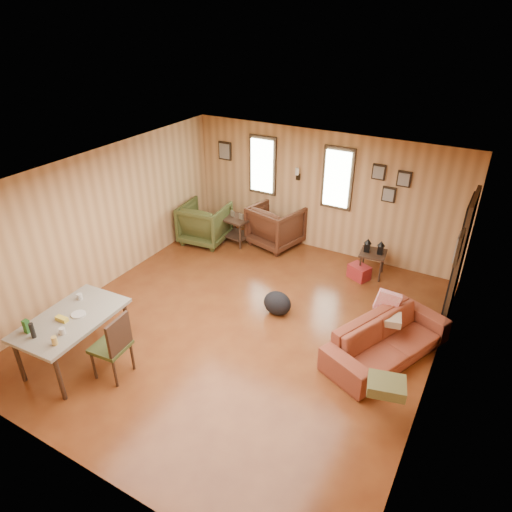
{
  "coord_description": "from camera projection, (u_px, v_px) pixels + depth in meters",
  "views": [
    {
      "loc": [
        2.99,
        -4.88,
        4.42
      ],
      "look_at": [
        0.0,
        0.4,
        1.05
      ],
      "focal_mm": 32.0,
      "sensor_mm": 36.0,
      "label": 1
    }
  ],
  "objects": [
    {
      "name": "room",
      "position": [
        262.0,
        253.0,
        6.69
      ],
      "size": [
        5.54,
        6.04,
        2.44
      ],
      "color": "brown",
      "rests_on": "ground"
    },
    {
      "name": "sofa",
      "position": [
        388.0,
        334.0,
        6.34
      ],
      "size": [
        1.3,
        2.03,
        0.77
      ],
      "primitive_type": "imported",
      "rotation": [
        0.0,
        0.0,
        1.17
      ],
      "color": "brown",
      "rests_on": "ground"
    },
    {
      "name": "recliner_brown",
      "position": [
        276.0,
        224.0,
        9.32
      ],
      "size": [
        1.1,
        1.06,
        0.95
      ],
      "primitive_type": "imported",
      "rotation": [
        0.0,
        0.0,
        2.9
      ],
      "color": "#432214",
      "rests_on": "ground"
    },
    {
      "name": "recliner_green",
      "position": [
        205.0,
        221.0,
        9.46
      ],
      "size": [
        0.99,
        0.94,
        0.92
      ],
      "primitive_type": "imported",
      "rotation": [
        0.0,
        0.0,
        -3.02
      ],
      "color": "#3B411D",
      "rests_on": "ground"
    },
    {
      "name": "end_table",
      "position": [
        237.0,
        226.0,
        9.43
      ],
      "size": [
        0.6,
        0.56,
        0.69
      ],
      "rotation": [
        0.0,
        0.0,
        -0.13
      ],
      "color": "#372318",
      "rests_on": "ground"
    },
    {
      "name": "side_table",
      "position": [
        373.0,
        251.0,
        8.23
      ],
      "size": [
        0.51,
        0.51,
        0.73
      ],
      "rotation": [
        0.0,
        0.0,
        0.13
      ],
      "color": "#372318",
      "rests_on": "ground"
    },
    {
      "name": "cooler",
      "position": [
        359.0,
        272.0,
        8.31
      ],
      "size": [
        0.44,
        0.39,
        0.26
      ],
      "rotation": [
        0.0,
        0.0,
        -0.42
      ],
      "color": "maroon",
      "rests_on": "ground"
    },
    {
      "name": "backpack",
      "position": [
        277.0,
        303.0,
        7.32
      ],
      "size": [
        0.56,
        0.5,
        0.4
      ],
      "rotation": [
        0.0,
        0.0,
        0.41
      ],
      "color": "black",
      "rests_on": "ground"
    },
    {
      "name": "sofa_pillows",
      "position": [
        387.0,
        344.0,
        5.97
      ],
      "size": [
        0.9,
        1.9,
        0.39
      ],
      "rotation": [
        0.0,
        0.0,
        0.26
      ],
      "color": "#4F4F2C",
      "rests_on": "sofa"
    },
    {
      "name": "dining_table",
      "position": [
        71.0,
        322.0,
        6.11
      ],
      "size": [
        0.94,
        1.49,
        0.95
      ],
      "rotation": [
        0.0,
        0.0,
        0.05
      ],
      "color": "gray",
      "rests_on": "ground"
    },
    {
      "name": "dining_chair",
      "position": [
        114.0,
        344.0,
        5.92
      ],
      "size": [
        0.47,
        0.47,
        0.97
      ],
      "rotation": [
        0.0,
        0.0,
        0.09
      ],
      "color": "#3B411D",
      "rests_on": "ground"
    }
  ]
}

